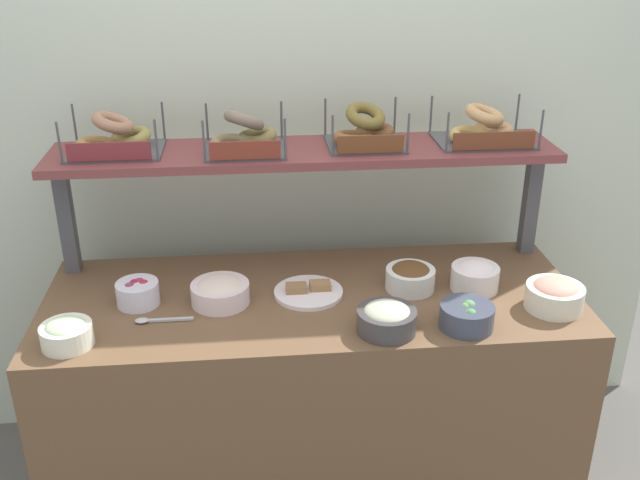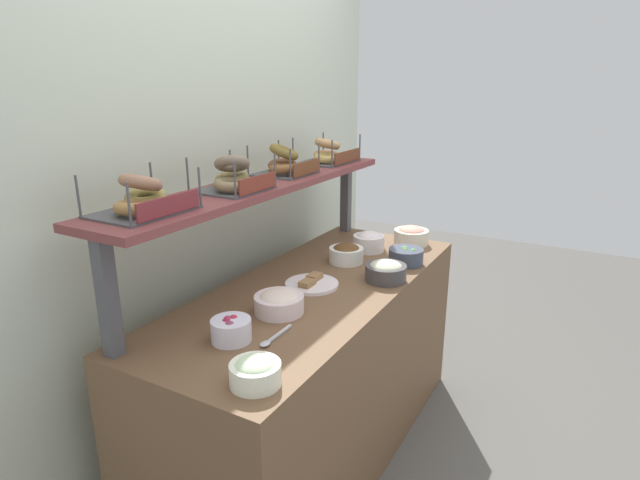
# 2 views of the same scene
# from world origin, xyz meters

# --- Properties ---
(back_wall) EXTENTS (2.99, 0.06, 2.40)m
(back_wall) POSITION_xyz_m (0.00, 0.55, 1.20)
(back_wall) COLOR silver
(back_wall) RESTS_ON ground_plane
(deli_counter) EXTENTS (1.79, 0.70, 0.85)m
(deli_counter) POSITION_xyz_m (0.00, 0.00, 0.42)
(deli_counter) COLOR brown
(deli_counter) RESTS_ON ground_plane
(shelf_riser_left) EXTENTS (0.05, 0.05, 0.40)m
(shelf_riser_left) POSITION_xyz_m (-0.83, 0.27, 1.05)
(shelf_riser_left) COLOR #4C4C51
(shelf_riser_left) RESTS_ON deli_counter
(shelf_riser_right) EXTENTS (0.05, 0.05, 0.40)m
(shelf_riser_right) POSITION_xyz_m (0.83, 0.27, 1.05)
(shelf_riser_right) COLOR #4C4C51
(shelf_riser_right) RESTS_ON deli_counter
(upper_shelf) EXTENTS (1.75, 0.32, 0.03)m
(upper_shelf) POSITION_xyz_m (0.00, 0.27, 1.26)
(upper_shelf) COLOR brown
(upper_shelf) RESTS_ON shelf_riser_left
(bowl_lox_spread) EXTENTS (0.19, 0.19, 0.10)m
(bowl_lox_spread) POSITION_xyz_m (0.77, -0.16, 0.90)
(bowl_lox_spread) COLOR silver
(bowl_lox_spread) RESTS_ON deli_counter
(bowl_scallion_spread) EXTENTS (0.15, 0.15, 0.09)m
(bowl_scallion_spread) POSITION_xyz_m (-0.75, -0.23, 0.89)
(bowl_scallion_spread) COLOR white
(bowl_scallion_spread) RESTS_ON deli_counter
(bowl_potato_salad) EXTENTS (0.19, 0.19, 0.09)m
(bowl_potato_salad) POSITION_xyz_m (-0.30, -0.02, 0.89)
(bowl_potato_salad) COLOR silver
(bowl_potato_salad) RESTS_ON deli_counter
(bowl_chocolate_spread) EXTENTS (0.17, 0.17, 0.09)m
(bowl_chocolate_spread) POSITION_xyz_m (0.34, 0.02, 0.90)
(bowl_chocolate_spread) COLOR white
(bowl_chocolate_spread) RESTS_ON deli_counter
(bowl_cream_cheese) EXTENTS (0.16, 0.16, 0.10)m
(bowl_cream_cheese) POSITION_xyz_m (0.55, -0.01, 0.90)
(bowl_cream_cheese) COLOR white
(bowl_cream_cheese) RESTS_ON deli_counter
(bowl_veggie_mix) EXTENTS (0.17, 0.17, 0.09)m
(bowl_veggie_mix) POSITION_xyz_m (0.46, -0.25, 0.89)
(bowl_veggie_mix) COLOR #404656
(bowl_veggie_mix) RESTS_ON deli_counter
(bowl_tuna_salad) EXTENTS (0.18, 0.18, 0.09)m
(bowl_tuna_salad) POSITION_xyz_m (0.21, -0.24, 0.89)
(bowl_tuna_salad) COLOR #423E3F
(bowl_tuna_salad) RESTS_ON deli_counter
(bowl_beet_salad) EXTENTS (0.14, 0.14, 0.08)m
(bowl_beet_salad) POSITION_xyz_m (-0.57, 0.00, 0.89)
(bowl_beet_salad) COLOR white
(bowl_beet_salad) RESTS_ON deli_counter
(serving_plate_white) EXTENTS (0.23, 0.23, 0.04)m
(serving_plate_white) POSITION_xyz_m (-0.01, 0.01, 0.86)
(serving_plate_white) COLOR white
(serving_plate_white) RESTS_ON deli_counter
(serving_spoon_near_plate) EXTENTS (0.18, 0.03, 0.01)m
(serving_spoon_near_plate) POSITION_xyz_m (-0.51, -0.12, 0.86)
(serving_spoon_near_plate) COLOR #B7B7BC
(serving_spoon_near_plate) RESTS_ON deli_counter
(bagel_basket_everything) EXTENTS (0.31, 0.26, 0.14)m
(bagel_basket_everything) POSITION_xyz_m (-0.64, 0.29, 1.33)
(bagel_basket_everything) COLOR #4C4C51
(bagel_basket_everything) RESTS_ON upper_shelf
(bagel_basket_poppy) EXTENTS (0.28, 0.25, 0.15)m
(bagel_basket_poppy) POSITION_xyz_m (-0.21, 0.26, 1.33)
(bagel_basket_poppy) COLOR #4C4C51
(bagel_basket_poppy) RESTS_ON upper_shelf
(bagel_basket_cinnamon_raisin) EXTENTS (0.28, 0.26, 0.15)m
(bagel_basket_cinnamon_raisin) POSITION_xyz_m (0.21, 0.28, 1.33)
(bagel_basket_cinnamon_raisin) COLOR #4C4C51
(bagel_basket_cinnamon_raisin) RESTS_ON upper_shelf
(bagel_basket_sesame) EXTENTS (0.33, 0.24, 0.14)m
(bagel_basket_sesame) POSITION_xyz_m (0.63, 0.28, 1.32)
(bagel_basket_sesame) COLOR #4C4C51
(bagel_basket_sesame) RESTS_ON upper_shelf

